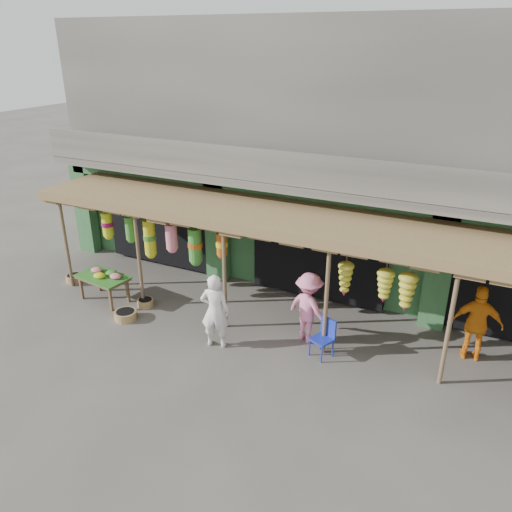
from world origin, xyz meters
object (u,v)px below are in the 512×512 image
at_px(flower_table, 104,277).
at_px(person_front, 215,311).
at_px(person_vendor, 477,324).
at_px(blue_chair, 324,335).
at_px(person_shopper, 309,308).

bearing_deg(flower_table, person_front, -0.87).
bearing_deg(flower_table, person_vendor, 16.91).
height_order(flower_table, person_front, person_front).
distance_m(blue_chair, person_shopper, 0.76).
xyz_separation_m(flower_table, person_vendor, (9.05, 1.43, 0.20)).
relative_size(blue_chair, person_vendor, 0.50).
xyz_separation_m(blue_chair, person_vendor, (2.97, 1.29, 0.39)).
bearing_deg(person_front, flower_table, -24.68).
relative_size(flower_table, person_vendor, 0.85).
bearing_deg(person_shopper, blue_chair, 163.74).
xyz_separation_m(person_vendor, person_shopper, (-3.50, -0.88, -0.03)).
relative_size(person_front, person_vendor, 1.02).
distance_m(flower_table, person_vendor, 9.17).
bearing_deg(person_vendor, person_front, 14.73).
bearing_deg(person_front, person_vendor, -175.12).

